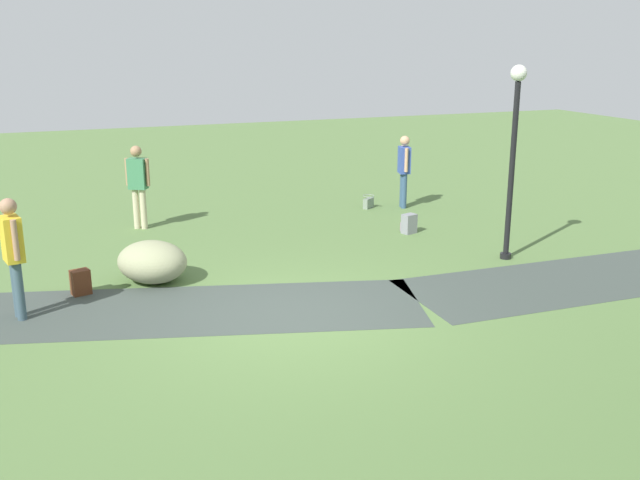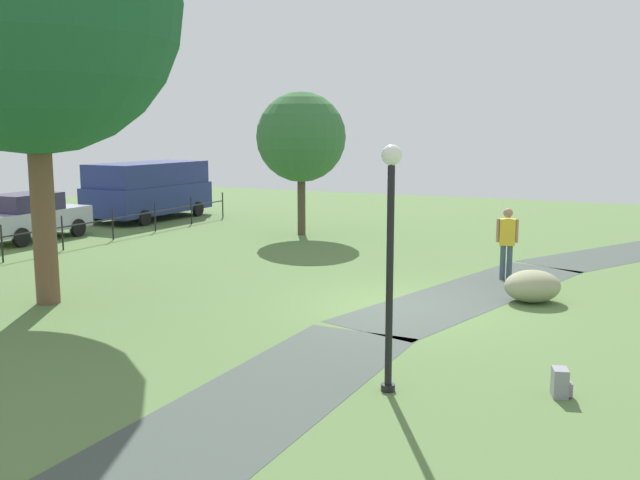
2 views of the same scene
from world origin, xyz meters
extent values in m
plane|color=#56753F|center=(0.00, 0.00, 0.00)|extent=(48.00, 48.00, 0.00)
cube|color=#3D4741|center=(-6.00, 0.09, 0.00)|extent=(8.04, 2.21, 0.01)
cube|color=#3D4741|center=(1.85, -1.05, 0.00)|extent=(8.26, 4.12, 0.01)
cube|color=#3D4741|center=(9.19, -4.09, 0.00)|extent=(7.98, 5.74, 0.01)
cylinder|color=brown|center=(-2.86, 6.83, 2.00)|extent=(0.48, 0.48, 4.00)
sphere|color=#1E5731|center=(-2.86, 6.83, 6.11)|extent=(6.01, 6.01, 6.01)
cylinder|color=#4D402F|center=(8.13, 6.39, 1.15)|extent=(0.27, 0.27, 2.29)
sphere|color=#356A39|center=(8.13, 6.39, 3.36)|extent=(3.06, 3.06, 3.06)
cylinder|color=black|center=(-4.56, -1.37, 0.05)|extent=(0.20, 0.20, 0.10)
cylinder|color=black|center=(-4.56, -1.37, 1.58)|extent=(0.10, 0.10, 3.15)
sphere|color=white|center=(-4.56, -1.37, 3.29)|extent=(0.28, 0.28, 0.28)
ellipsoid|color=#979A73|center=(1.61, -2.38, 0.34)|extent=(1.54, 1.57, 0.68)
cylinder|color=#3B535F|center=(3.61, -1.37, 0.43)|extent=(0.13, 0.13, 0.85)
cylinder|color=#3B535F|center=(3.65, -1.53, 0.43)|extent=(0.13, 0.13, 0.85)
cube|color=gold|center=(3.63, -1.45, 1.17)|extent=(0.32, 0.41, 0.64)
cylinder|color=#A77C60|center=(3.58, -1.23, 1.21)|extent=(0.08, 0.08, 0.57)
cylinder|color=#A77C60|center=(3.68, -1.66, 1.21)|extent=(0.08, 0.08, 0.57)
sphere|color=#A77C60|center=(3.63, -1.45, 1.64)|extent=(0.23, 0.23, 0.23)
cube|color=#5A2E19|center=(2.76, -2.17, 0.20)|extent=(0.32, 0.27, 0.40)
cube|color=brown|center=(2.79, -2.29, 0.12)|extent=(0.20, 0.11, 0.18)
cube|color=gray|center=(-3.75, -3.57, 0.20)|extent=(0.33, 0.27, 0.40)
cube|color=gray|center=(-3.71, -3.69, 0.12)|extent=(0.20, 0.12, 0.18)
cylinder|color=yellow|center=(4.55, -2.10, 0.01)|extent=(0.26, 0.26, 0.02)
cube|color=#232326|center=(0.00, 11.50, 0.70)|extent=(22.00, 0.04, 0.04)
cylinder|color=black|center=(0.00, 11.50, 0.53)|extent=(0.05, 0.05, 1.05)
cylinder|color=black|center=(2.20, 11.50, 0.53)|extent=(0.05, 0.05, 1.05)
cylinder|color=black|center=(4.40, 11.50, 0.53)|extent=(0.05, 0.05, 1.05)
cylinder|color=black|center=(6.60, 11.50, 0.53)|extent=(0.05, 0.05, 1.05)
cylinder|color=black|center=(8.80, 11.50, 0.53)|extent=(0.05, 0.05, 1.05)
cylinder|color=black|center=(11.00, 11.50, 0.53)|extent=(0.05, 0.05, 1.05)
cube|color=#B2B0CB|center=(3.27, 13.87, 0.65)|extent=(3.90, 1.58, 0.70)
cube|color=#2F284B|center=(3.04, 13.87, 1.28)|extent=(2.03, 1.44, 0.56)
cylinder|color=black|center=(4.47, 14.66, 0.30)|extent=(0.60, 0.16, 0.60)
cylinder|color=black|center=(4.48, 13.10, 0.30)|extent=(0.60, 0.16, 0.60)
cylinder|color=black|center=(2.07, 13.09, 0.30)|extent=(0.60, 0.16, 0.60)
cube|color=navy|center=(9.28, 13.91, 0.85)|extent=(5.43, 2.52, 1.10)
cube|color=navy|center=(9.28, 13.91, 1.85)|extent=(5.16, 2.39, 0.90)
cylinder|color=black|center=(10.98, 15.04, 0.30)|extent=(0.60, 0.18, 0.60)
cylinder|color=black|center=(10.91, 12.68, 0.30)|extent=(0.60, 0.18, 0.60)
cylinder|color=black|center=(7.65, 15.14, 0.30)|extent=(0.60, 0.18, 0.60)
cylinder|color=black|center=(7.59, 12.78, 0.30)|extent=(0.60, 0.18, 0.60)
camera|label=1|loc=(3.14, 9.10, 3.88)|focal=40.57mm
camera|label=2|loc=(-13.48, -4.54, 3.63)|focal=39.53mm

